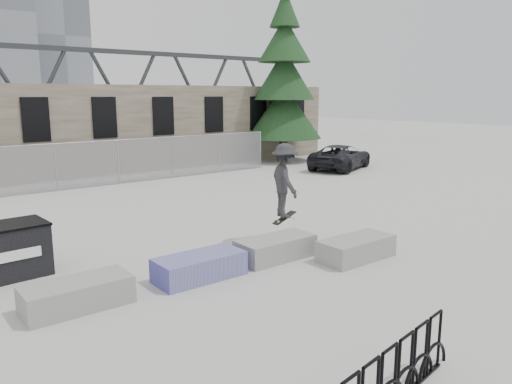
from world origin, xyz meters
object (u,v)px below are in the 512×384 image
bike_rack (388,382)px  planter_offset (356,248)px  planter_center_left (200,266)px  skateboarder (285,181)px  planter_center_right (276,247)px  suv (341,157)px  dumpster (4,251)px  spruce_tree (284,82)px  planter_far_left (77,293)px

bike_rack → planter_offset: bearing=44.2°
planter_center_left → skateboarder: (3.25, 0.86, 1.45)m
planter_offset → bike_rack: bike_rack is taller
planter_center_right → bike_rack: (-2.87, -5.55, 0.15)m
suv → dumpster: bearing=88.3°
planter_center_right → spruce_tree: bearing=48.1°
spruce_tree → suv: bearing=-87.9°
planter_center_right → suv: bearing=36.5°
planter_center_left → dumpster: dumpster is taller
dumpster → suv: (18.29, 6.68, 0.06)m
planter_offset → suv: (11.16, 10.68, 0.37)m
dumpster → bike_rack: (2.71, -8.29, -0.17)m
planter_far_left → bike_rack: bearing=-70.6°
planter_offset → skateboarder: skateboarder is taller
dumpster → skateboarder: size_ratio=0.88×
planter_offset → dumpster: (-7.12, 4.00, 0.32)m
skateboarder → planter_far_left: bearing=117.0°
dumpster → planter_center_right: bearing=-29.6°
planter_center_left → suv: bearing=32.3°
bike_rack → planter_center_right: bearing=62.7°
planter_far_left → planter_center_left: size_ratio=1.00×
spruce_tree → skateboarder: spruce_tree is taller
planter_offset → planter_center_right: bearing=140.9°
planter_center_right → dumpster: bearing=153.9°
planter_center_right → planter_offset: 2.00m
planter_center_left → bike_rack: (-0.66, -5.56, 0.15)m
spruce_tree → suv: spruce_tree is taller
spruce_tree → skateboarder: 17.70m
planter_center_right → planter_offset: (1.55, -1.26, 0.00)m
planter_far_left → skateboarder: size_ratio=0.93×
planter_offset → dumpster: bearing=150.7°
planter_center_left → planter_center_right: same height
planter_far_left → spruce_tree: (17.41, 13.86, 4.48)m
suv → planter_center_left: bearing=100.5°
planter_far_left → skateboarder: 6.13m
planter_center_left → suv: size_ratio=0.42×
suv → skateboarder: (-11.66, -8.56, 1.08)m
planter_far_left → planter_offset: same height
planter_center_right → skateboarder: size_ratio=0.93×
planter_far_left → skateboarder: bearing=7.2°
planter_offset → planter_center_left: bearing=161.4°
planter_center_left → dumpster: size_ratio=1.06×
skateboarder → spruce_tree: bearing=-21.5°
planter_center_left → skateboarder: skateboarder is taller
planter_center_right → planter_far_left: bearing=178.6°
skateboarder → dumpster: bearing=94.0°
planter_center_right → planter_offset: size_ratio=1.00×
spruce_tree → bike_rack: bearing=-128.3°
dumpster → skateboarder: skateboarder is taller
spruce_tree → planter_center_right: bearing=-131.9°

